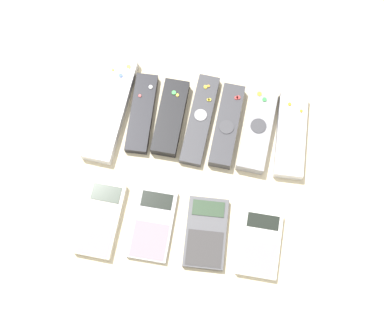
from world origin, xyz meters
The scene contains 12 objects.
ground_plane centered at (0.00, 0.00, 0.00)m, with size 3.00×3.00×0.00m, color beige.
remote_0 centered at (-0.18, 0.13, 0.01)m, with size 0.07×0.22×0.02m.
remote_1 centered at (-0.12, 0.13, 0.01)m, with size 0.05×0.16×0.02m.
remote_2 centered at (-0.06, 0.13, 0.01)m, with size 0.05×0.15×0.03m.
remote_3 centered at (0.00, 0.13, 0.01)m, with size 0.05×0.19×0.02m.
remote_4 centered at (0.05, 0.13, 0.01)m, with size 0.05×0.17×0.03m.
remote_5 centered at (0.11, 0.13, 0.01)m, with size 0.06×0.17×0.03m.
remote_6 centered at (0.18, 0.13, 0.01)m, with size 0.06×0.17×0.02m.
calculator_0 centered at (-0.15, -0.09, 0.01)m, with size 0.07×0.14×0.02m.
calculator_1 centered at (-0.05, -0.08, 0.01)m, with size 0.07×0.13×0.01m.
calculator_2 centered at (0.05, -0.08, 0.01)m, with size 0.08×0.13×0.02m.
calculator_3 centered at (0.15, -0.09, 0.01)m, with size 0.07×0.12×0.02m.
Camera 1 is at (0.05, -0.25, 0.98)m, focal length 50.00 mm.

